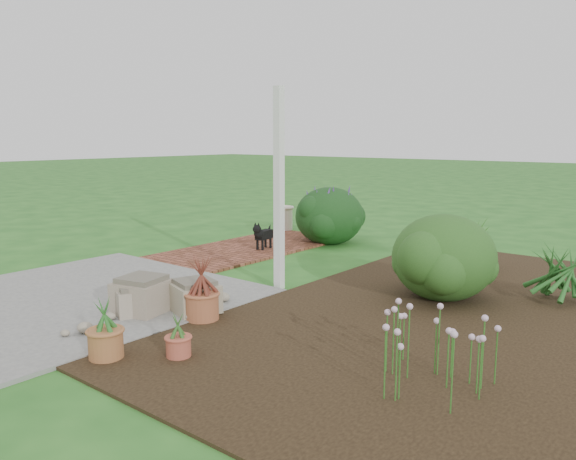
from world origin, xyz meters
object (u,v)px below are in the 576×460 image
Objects in this scene: cream_ceramic_urn at (284,218)px; evergreen_shrub at (444,255)px; stone_trough_near at (135,301)px; black_dog at (263,234)px.

cream_ceramic_urn is 5.19m from evergreen_shrub.
stone_trough_near is at bearing -66.89° from cream_ceramic_urn.
cream_ceramic_urn is at bearing 111.84° from black_dog.
stone_trough_near is 0.33× the size of evergreen_shrub.
cream_ceramic_urn reaches higher than black_dog.
black_dog is 0.42× the size of evergreen_shrub.
cream_ceramic_urn reaches higher than stone_trough_near.
cream_ceramic_urn is at bearing 150.46° from evergreen_shrub.
cream_ceramic_urn is at bearing 113.11° from stone_trough_near.
black_dog is 3.60m from evergreen_shrub.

